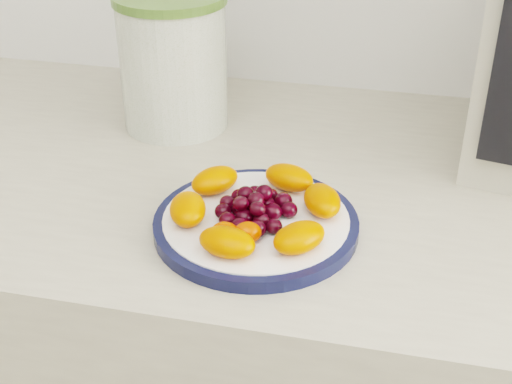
# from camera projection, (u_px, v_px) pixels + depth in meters

# --- Properties ---
(plate_rim) EXTENTS (0.23, 0.23, 0.01)m
(plate_rim) POSITION_uv_depth(u_px,v_px,m) (256.00, 225.00, 0.80)
(plate_rim) COLOR black
(plate_rim) RESTS_ON counter
(plate_face) EXTENTS (0.21, 0.21, 0.02)m
(plate_face) POSITION_uv_depth(u_px,v_px,m) (256.00, 224.00, 0.80)
(plate_face) COLOR white
(plate_face) RESTS_ON counter
(canister) EXTENTS (0.16, 0.16, 0.18)m
(canister) POSITION_uv_depth(u_px,v_px,m) (174.00, 66.00, 0.99)
(canister) COLOR #465818
(canister) RESTS_ON counter
(fruit_plate) EXTENTS (0.20, 0.20, 0.03)m
(fruit_plate) POSITION_uv_depth(u_px,v_px,m) (255.00, 208.00, 0.78)
(fruit_plate) COLOR #D64800
(fruit_plate) RESTS_ON plate_face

